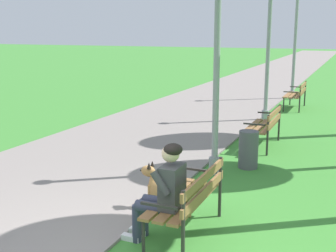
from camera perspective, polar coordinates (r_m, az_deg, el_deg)
paved_path at (r=28.14m, az=13.87°, el=6.77°), size 4.19×60.00×0.04m
park_bench_near at (r=5.55m, az=2.81°, el=-8.96°), size 0.55×1.50×0.85m
park_bench_mid at (r=9.91m, az=12.40°, el=0.27°), size 0.55×1.50×0.85m
park_bench_far at (r=15.02m, az=16.19°, el=4.07°), size 0.55×1.50×0.85m
person_seated_on_near_bench at (r=5.27m, az=-0.57°, el=-8.14°), size 0.74×0.49×1.25m
dog_shepherd at (r=6.31m, az=-0.68°, el=-8.72°), size 0.83×0.32×0.71m
lamp_post_near at (r=7.65m, az=6.28°, el=8.78°), size 0.24×0.24×3.99m
lamp_post_mid at (r=12.65m, az=12.73°, el=9.75°), size 0.24×0.24×3.93m
lamp_post_far at (r=17.02m, az=16.05°, el=11.56°), size 0.24×0.24×4.76m
litter_bin at (r=8.36m, az=10.26°, el=-2.98°), size 0.36×0.36×0.70m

